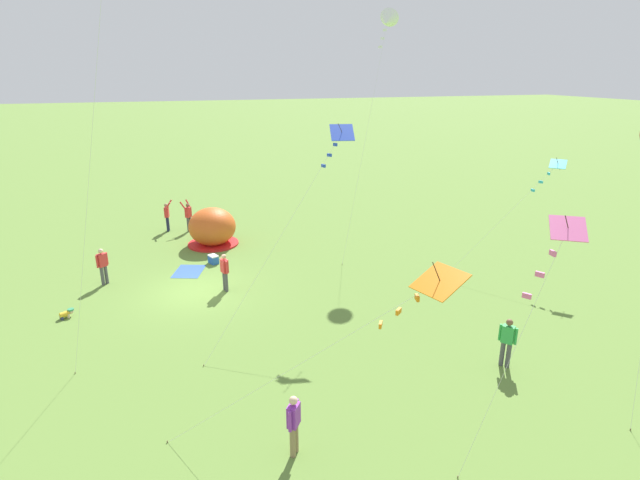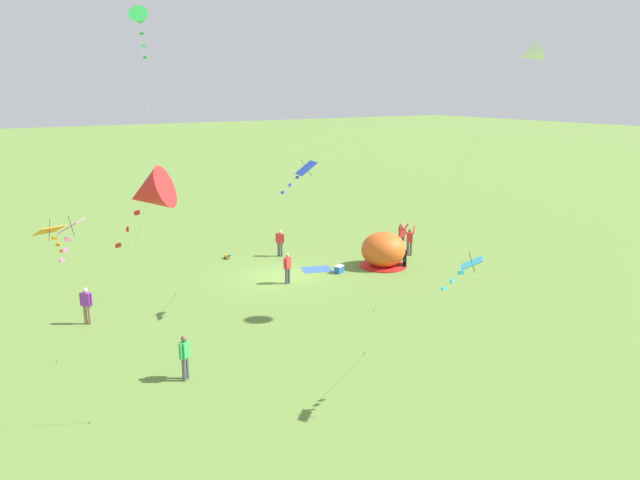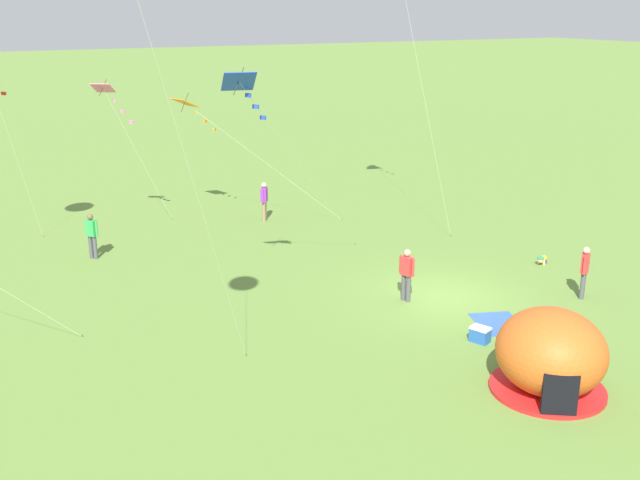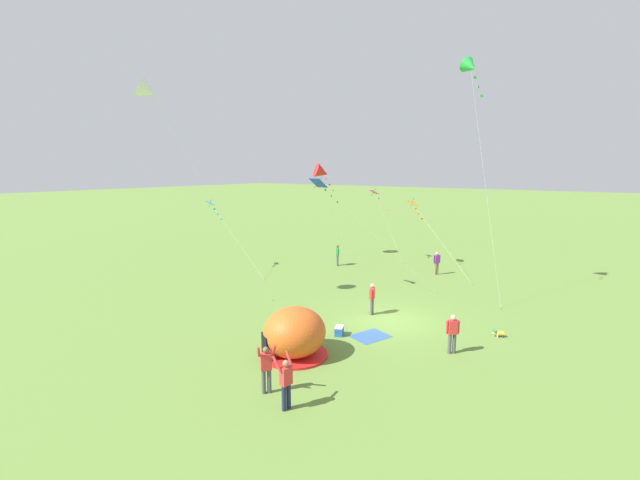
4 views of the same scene
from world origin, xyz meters
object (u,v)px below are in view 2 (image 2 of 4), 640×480
at_px(person_arms_raised, 410,240).
at_px(kite_blue, 301,173).
at_px(kite_orange, 52,234).
at_px(kite_white, 529,53).
at_px(popup_tent, 384,250).
at_px(kite_red, 148,193).
at_px(cooler_box, 339,269).
at_px(person_strolling, 280,241).
at_px(toddler_crawling, 228,256).
at_px(person_watching_sky, 86,304).
at_px(kite_cyan, 465,269).
at_px(kite_green, 140,19).
at_px(person_center_field, 185,355).
at_px(kite_pink, 70,233).
at_px(person_flying_kite, 402,236).
at_px(person_with_toddler, 287,267).

height_order(person_arms_raised, kite_blue, kite_blue).
xyz_separation_m(kite_orange, kite_white, (-18.16, 7.21, 6.91)).
bearing_deg(popup_tent, kite_red, 31.91).
xyz_separation_m(popup_tent, kite_orange, (18.62, 2.77, 3.93)).
bearing_deg(kite_red, cooler_box, -142.16).
bearing_deg(popup_tent, person_strolling, -52.62).
bearing_deg(kite_orange, kite_red, 100.60).
xyz_separation_m(kite_red, kite_orange, (1.48, -7.90, -2.58)).
bearing_deg(person_arms_raised, kite_orange, 10.21).
distance_m(toddler_crawling, kite_orange, 15.50).
bearing_deg(cooler_box, person_watching_sky, 1.93).
bearing_deg(kite_orange, person_strolling, -150.79).
bearing_deg(kite_cyan, kite_green, -76.35).
relative_size(cooler_box, toddler_crawling, 1.16).
xyz_separation_m(person_center_field, kite_green, (-2.45, -10.65, 12.63)).
relative_size(popup_tent, kite_blue, 0.38).
bearing_deg(cooler_box, toddler_crawling, -56.06).
relative_size(toddler_crawling, person_watching_sky, 0.32).
height_order(person_watching_sky, kite_pink, kite_pink).
height_order(kite_green, kite_cyan, kite_green).
relative_size(kite_cyan, kite_white, 0.49).
bearing_deg(popup_tent, person_flying_kite, -145.10).
bearing_deg(kite_orange, person_center_field, 123.07).
relative_size(person_flying_kite, kite_red, 0.23).
bearing_deg(person_flying_kite, person_watching_sky, 6.93).
bearing_deg(cooler_box, kite_green, -14.17).
relative_size(person_strolling, person_center_field, 1.00).
xyz_separation_m(kite_pink, kite_cyan, (-9.97, 8.72, -0.69)).
bearing_deg(popup_tent, person_center_field, 27.02).
bearing_deg(person_watching_sky, popup_tent, -179.50).
height_order(popup_tent, kite_cyan, kite_cyan).
height_order(person_strolling, person_arms_raised, person_arms_raised).
relative_size(cooler_box, kite_orange, 0.10).
bearing_deg(kite_pink, kite_blue, -170.54).
relative_size(person_watching_sky, kite_pink, 0.28).
distance_m(person_with_toddler, kite_green, 14.40).
bearing_deg(person_watching_sky, person_flying_kite, -173.07).
xyz_separation_m(person_with_toddler, kite_red, (10.65, 10.85, 6.54)).
bearing_deg(kite_red, toddler_crawling, -120.13).
xyz_separation_m(person_arms_raised, kite_pink, (21.52, 7.24, 4.60)).
height_order(person_strolling, kite_white, kite_white).
distance_m(popup_tent, cooler_box, 3.10).
height_order(person_strolling, kite_orange, kite_orange).
distance_m(person_arms_raised, kite_pink, 23.17).
xyz_separation_m(person_center_field, kite_white, (-14.88, 2.16, 10.87)).
height_order(person_flying_kite, person_watching_sky, person_flying_kite).
bearing_deg(kite_pink, kite_red, 107.36).
distance_m(person_strolling, kite_blue, 12.10).
distance_m(person_strolling, person_watching_sky, 14.11).
height_order(person_center_field, kite_white, kite_white).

